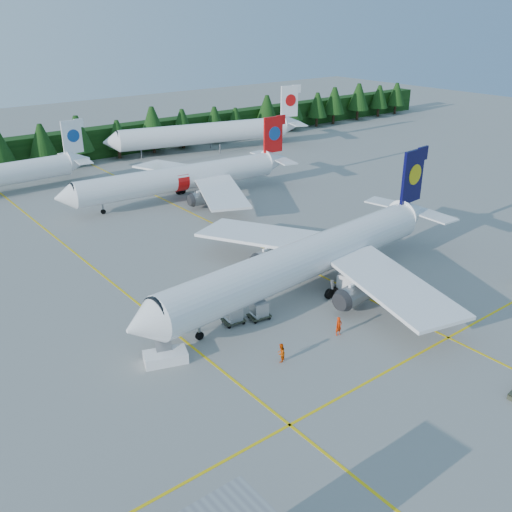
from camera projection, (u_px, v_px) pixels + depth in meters
ground at (358, 332)px, 54.96m from camera, size 320.00×320.00×0.00m
taxi_stripe_a at (131, 298)px, 61.46m from camera, size 0.25×120.00×0.01m
taxi_stripe_b at (273, 253)px, 72.78m from camera, size 0.25×120.00×0.01m
taxi_stripe_cross at (408, 360)px, 50.64m from camera, size 80.00×0.25×0.01m
treeline_hedge at (50, 149)px, 112.89m from camera, size 220.00×4.00×6.00m
airliner_navy at (298, 263)px, 60.58m from camera, size 43.71×35.85×12.71m
airliner_red at (175, 179)px, 91.21m from camera, size 39.98×32.78×11.63m
airliner_far_right at (200, 134)px, 121.84m from camera, size 43.53×13.47×12.85m
airstairs at (165, 353)px, 50.31m from camera, size 4.19×5.69×3.38m
service_truck at (354, 273)px, 64.01m from camera, size 6.24×4.34×2.84m
uld_pair at (246, 311)px, 56.47m from camera, size 4.87×2.76×1.61m
crew_a at (339, 326)px, 54.14m from camera, size 0.73×0.52×1.89m
crew_b at (281, 353)px, 50.06m from camera, size 1.08×1.00×1.78m
crew_c at (447, 313)px, 56.45m from camera, size 0.78×0.92×1.88m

